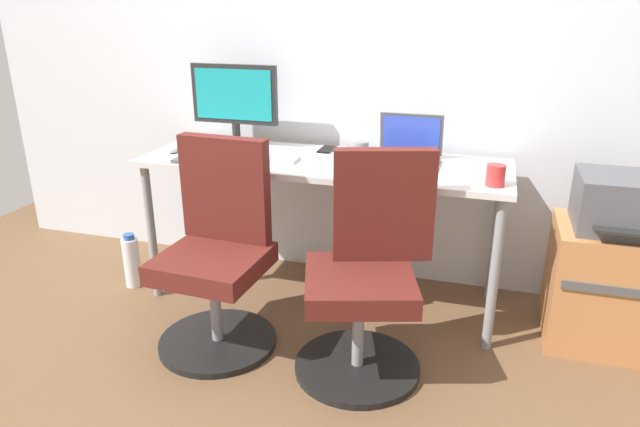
{
  "coord_description": "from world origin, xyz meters",
  "views": [
    {
      "loc": [
        0.78,
        -2.6,
        1.49
      ],
      "look_at": [
        0.0,
        -0.05,
        0.49
      ],
      "focal_mm": 31.72,
      "sensor_mm": 36.0,
      "label": 1
    }
  ],
  "objects_px": {
    "side_cabinet": "(606,286)",
    "open_laptop": "(408,151)",
    "office_chair_left": "(218,256)",
    "office_chair_right": "(367,276)",
    "coffee_mug": "(496,175)",
    "printer": "(623,203)",
    "water_bottle_on_floor": "(132,261)",
    "desktop_monitor": "(235,99)"
  },
  "relations": [
    {
      "from": "side_cabinet",
      "to": "desktop_monitor",
      "type": "relative_size",
      "value": 1.17
    },
    {
      "from": "open_laptop",
      "to": "office_chair_left",
      "type": "bearing_deg",
      "value": -140.41
    },
    {
      "from": "side_cabinet",
      "to": "open_laptop",
      "type": "bearing_deg",
      "value": 173.22
    },
    {
      "from": "water_bottle_on_floor",
      "to": "desktop_monitor",
      "type": "xyz_separation_m",
      "value": [
        0.51,
        0.35,
        0.86
      ]
    },
    {
      "from": "side_cabinet",
      "to": "water_bottle_on_floor",
      "type": "relative_size",
      "value": 1.81
    },
    {
      "from": "desktop_monitor",
      "to": "water_bottle_on_floor",
      "type": "bearing_deg",
      "value": -145.49
    },
    {
      "from": "desktop_monitor",
      "to": "open_laptop",
      "type": "bearing_deg",
      "value": -4.09
    },
    {
      "from": "side_cabinet",
      "to": "open_laptop",
      "type": "distance_m",
      "value": 1.1
    },
    {
      "from": "office_chair_right",
      "to": "desktop_monitor",
      "type": "bearing_deg",
      "value": 142.43
    },
    {
      "from": "side_cabinet",
      "to": "printer",
      "type": "relative_size",
      "value": 1.4
    },
    {
      "from": "side_cabinet",
      "to": "coffee_mug",
      "type": "relative_size",
      "value": 6.09
    },
    {
      "from": "printer",
      "to": "coffee_mug",
      "type": "distance_m",
      "value": 0.58
    },
    {
      "from": "water_bottle_on_floor",
      "to": "desktop_monitor",
      "type": "relative_size",
      "value": 0.65
    },
    {
      "from": "office_chair_left",
      "to": "printer",
      "type": "bearing_deg",
      "value": 16.44
    },
    {
      "from": "side_cabinet",
      "to": "printer",
      "type": "distance_m",
      "value": 0.4
    },
    {
      "from": "office_chair_right",
      "to": "open_laptop",
      "type": "height_order",
      "value": "open_laptop"
    },
    {
      "from": "office_chair_right",
      "to": "coffee_mug",
      "type": "bearing_deg",
      "value": 35.77
    },
    {
      "from": "open_laptop",
      "to": "coffee_mug",
      "type": "bearing_deg",
      "value": -33.98
    },
    {
      "from": "office_chair_left",
      "to": "desktop_monitor",
      "type": "xyz_separation_m",
      "value": [
        -0.2,
        0.68,
        0.58
      ]
    },
    {
      "from": "side_cabinet",
      "to": "coffee_mug",
      "type": "bearing_deg",
      "value": -162.91
    },
    {
      "from": "office_chair_right",
      "to": "printer",
      "type": "relative_size",
      "value": 2.35
    },
    {
      "from": "side_cabinet",
      "to": "coffee_mug",
      "type": "height_order",
      "value": "coffee_mug"
    },
    {
      "from": "desktop_monitor",
      "to": "office_chair_left",
      "type": "bearing_deg",
      "value": -73.38
    },
    {
      "from": "printer",
      "to": "open_laptop",
      "type": "distance_m",
      "value": 0.97
    },
    {
      "from": "water_bottle_on_floor",
      "to": "open_laptop",
      "type": "distance_m",
      "value": 1.62
    },
    {
      "from": "office_chair_right",
      "to": "side_cabinet",
      "type": "bearing_deg",
      "value": 26.56
    },
    {
      "from": "office_chair_right",
      "to": "side_cabinet",
      "type": "xyz_separation_m",
      "value": [
        1.01,
        0.5,
        -0.14
      ]
    },
    {
      "from": "office_chair_right",
      "to": "water_bottle_on_floor",
      "type": "xyz_separation_m",
      "value": [
        -1.4,
        0.33,
        -0.28
      ]
    },
    {
      "from": "office_chair_left",
      "to": "printer",
      "type": "height_order",
      "value": "office_chair_left"
    },
    {
      "from": "side_cabinet",
      "to": "coffee_mug",
      "type": "distance_m",
      "value": 0.77
    },
    {
      "from": "office_chair_left",
      "to": "side_cabinet",
      "type": "height_order",
      "value": "office_chair_left"
    },
    {
      "from": "office_chair_left",
      "to": "office_chair_right",
      "type": "distance_m",
      "value": 0.69
    },
    {
      "from": "office_chair_left",
      "to": "coffee_mug",
      "type": "distance_m",
      "value": 1.26
    },
    {
      "from": "office_chair_right",
      "to": "water_bottle_on_floor",
      "type": "relative_size",
      "value": 3.03
    },
    {
      "from": "desktop_monitor",
      "to": "open_laptop",
      "type": "height_order",
      "value": "desktop_monitor"
    },
    {
      "from": "side_cabinet",
      "to": "desktop_monitor",
      "type": "height_order",
      "value": "desktop_monitor"
    },
    {
      "from": "office_chair_left",
      "to": "open_laptop",
      "type": "distance_m",
      "value": 1.04
    },
    {
      "from": "water_bottle_on_floor",
      "to": "printer",
      "type": "bearing_deg",
      "value": 4.0
    },
    {
      "from": "side_cabinet",
      "to": "open_laptop",
      "type": "relative_size",
      "value": 1.81
    },
    {
      "from": "office_chair_left",
      "to": "side_cabinet",
      "type": "xyz_separation_m",
      "value": [
        1.69,
        0.5,
        -0.14
      ]
    },
    {
      "from": "desktop_monitor",
      "to": "coffee_mug",
      "type": "relative_size",
      "value": 5.22
    },
    {
      "from": "office_chair_right",
      "to": "open_laptop",
      "type": "xyz_separation_m",
      "value": [
        0.06,
        0.62,
        0.39
      ]
    }
  ]
}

